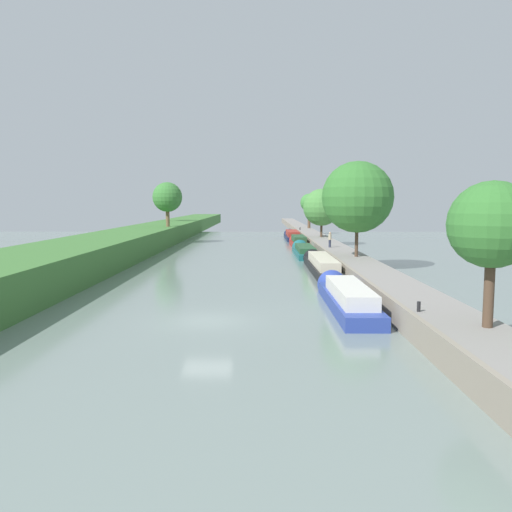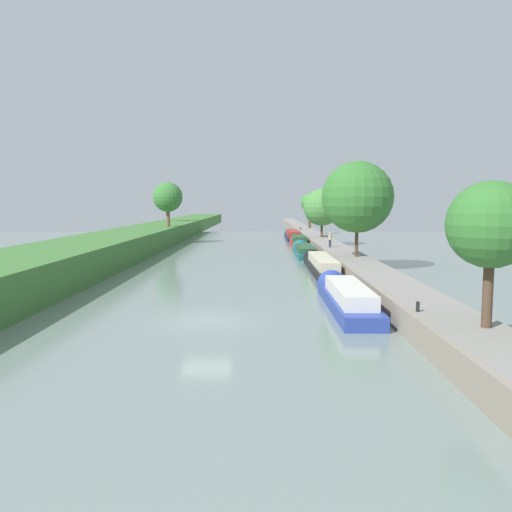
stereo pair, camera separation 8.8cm
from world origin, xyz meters
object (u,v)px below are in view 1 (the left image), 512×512
Objects in this scene: narrowboat_blue at (346,296)px; narrowboat_teal at (304,251)px; person_walking at (330,239)px; mooring_bollard_far at (300,229)px; narrowboat_navy at (292,235)px; narrowboat_red at (298,242)px; narrowboat_black at (321,265)px; mooring_bollard_near at (419,307)px.

narrowboat_teal is at bearing 89.89° from narrowboat_blue.
mooring_bollard_far is at bearing 90.76° from person_walking.
narrowboat_navy is at bearing -107.05° from mooring_bollard_far.
narrowboat_black is at bearing -89.79° from narrowboat_red.
mooring_bollard_near is (2.04, -6.96, 0.83)m from narrowboat_blue.
narrowboat_teal is at bearing -93.60° from mooring_bollard_far.
narrowboat_teal is at bearing 121.78° from person_walking.
mooring_bollard_near is (-0.47, -32.57, -0.65)m from person_walking.
mooring_bollard_near is (1.79, -62.22, 0.85)m from narrowboat_navy.
mooring_bollard_near is at bearing -88.35° from narrowboat_navy.
narrowboat_red is 23.63× the size of mooring_bollard_near.
narrowboat_teal is at bearing 93.11° from mooring_bollard_near.
mooring_bollard_far reaches higher than narrowboat_black.
mooring_bollard_near is at bearing -85.65° from narrowboat_black.
mooring_bollard_far is (1.68, 45.91, 0.83)m from narrowboat_black.
narrowboat_navy reaches higher than narrowboat_black.
narrowboat_black is 10.75m from person_walking.
narrowboat_red reaches higher than narrowboat_teal.
mooring_bollard_far is (-0.47, 35.48, -0.65)m from person_walking.
person_walking is 3.69× the size of mooring_bollard_far.
narrowboat_navy is at bearing 89.56° from narrowboat_teal.
narrowboat_black is (0.36, 15.19, -0.01)m from narrowboat_blue.
narrowboat_navy is 29.78m from person_walking.
mooring_bollard_near is (1.99, -36.53, 0.96)m from narrowboat_teal.
narrowboat_black is 45.94m from mooring_bollard_far.
mooring_bollard_near reaches higher than narrowboat_teal.
mooring_bollard_near is at bearing -86.89° from narrowboat_teal.
narrowboat_blue reaches higher than narrowboat_black.
mooring_bollard_far is at bearing 87.90° from narrowboat_black.
person_walking reaches higher than narrowboat_navy.
mooring_bollard_far is at bearing 86.40° from narrowboat_teal.
narrowboat_teal is 4.93m from person_walking.
narrowboat_black is at bearing -88.80° from narrowboat_teal.
person_walking is at bearing -81.88° from narrowboat_red.
mooring_bollard_far reaches higher than narrowboat_blue.
narrowboat_teal is 28.11× the size of mooring_bollard_far.
narrowboat_black reaches higher than narrowboat_teal.
narrowboat_blue reaches higher than narrowboat_teal.
narrowboat_navy is 6.16m from mooring_bollard_far.
mooring_bollard_near is at bearing -90.00° from mooring_bollard_far.
person_walking is (2.26, -29.65, 1.50)m from narrowboat_navy.
mooring_bollard_far is at bearing 88.08° from narrowboat_blue.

